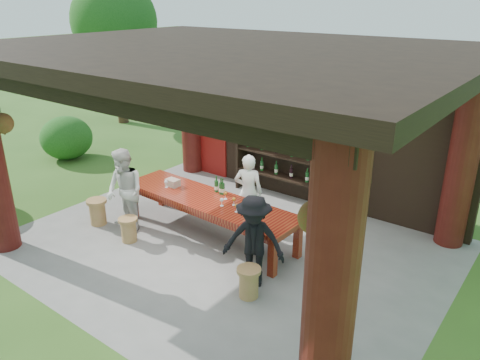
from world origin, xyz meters
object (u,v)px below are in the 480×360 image
Objects in this scene: wine_shelf at (292,147)px; tasting_table at (208,204)px; stool_near_left at (129,229)px; stool_far_left at (98,211)px; napkin_basket at (173,183)px; host at (248,192)px; stool_near_right at (249,282)px; guest_man at (254,241)px; guest_woman at (125,191)px.

wine_shelf reaches higher than tasting_table.
stool_far_left is at bearing 174.79° from stool_near_left.
stool_near_left is at bearing -93.99° from napkin_basket.
host is at bearing 34.48° from stool_far_left.
stool_far_left is (-3.77, 0.14, 0.02)m from stool_near_right.
stool_far_left is 1.98× the size of napkin_basket.
guest_man is (1.58, -0.79, 0.11)m from tasting_table.
napkin_basket is (1.10, 1.01, 0.55)m from stool_far_left.
wine_shelf is 3.82m from stool_near_right.
tasting_table is 2.48× the size of guest_man.
stool_near_left is 0.89× the size of stool_far_left.
stool_far_left is at bearing 9.98° from host.
guest_woman is (-1.76, -1.49, 0.06)m from host.
host is at bearing 106.65° from guest_man.
napkin_basket is at bearing 86.01° from stool_near_left.
guest_man is at bearing 114.44° from stool_near_right.
stool_far_left reaches higher than stool_near_right.
wine_shelf is at bearing 60.31° from napkin_basket.
tasting_table is at bearing -2.75° from napkin_basket.
stool_far_left is 3.66m from guest_man.
stool_far_left is 2.99m from host.
stool_far_left is at bearing -126.11° from wine_shelf.
wine_shelf reaches higher than stool_near_right.
guest_woman is 1.08× the size of guest_man.
wine_shelf is at bearing 68.77° from guest_woman.
guest_woman is at bearing 142.01° from stool_near_left.
host is at bearing 51.34° from stool_near_left.
guest_woman is at bearing 174.03° from stool_near_right.
stool_near_left is 0.96× the size of stool_near_right.
guest_man is at bearing -18.21° from napkin_basket.
stool_near_right is at bearing -68.31° from wine_shelf.
wine_shelf is 1.69m from host.
tasting_table is at bearing 25.12° from stool_far_left.
stool_far_left is (-2.40, -3.29, -0.93)m from wine_shelf.
stool_near_right is at bearing -1.08° from stool_near_left.
tasting_table is 1.77m from guest_man.
guest_man is at bearing 7.72° from guest_woman.
stool_near_left is at bearing -30.17° from guest_woman.
host is at bearing -88.94° from wine_shelf.
wine_shelf reaches higher than stool_far_left.
wine_shelf is 2.43m from tasting_table.
guest_man is (3.62, 0.17, 0.47)m from stool_far_left.
host is 1.91m from guest_man.
guest_man is at bearing 2.75° from stool_far_left.
wine_shelf is 1.69× the size of guest_woman.
guest_woman is (-3.10, 0.32, 0.55)m from stool_near_right.
stool_near_right reaches higher than stool_near_left.
stool_far_left is 0.88m from guest_woman.
guest_man is at bearing -68.59° from wine_shelf.
wine_shelf is 5.66× the size of stool_near_right.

